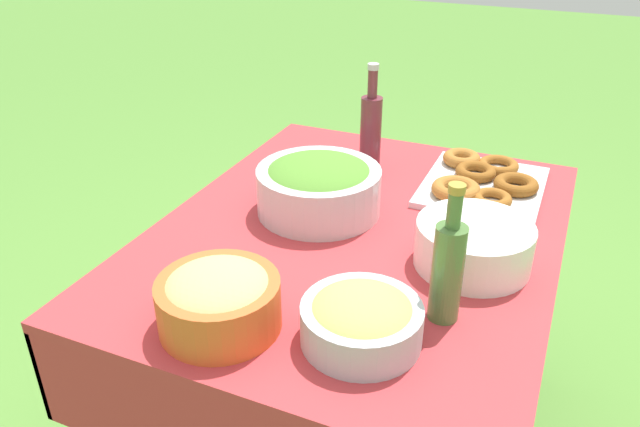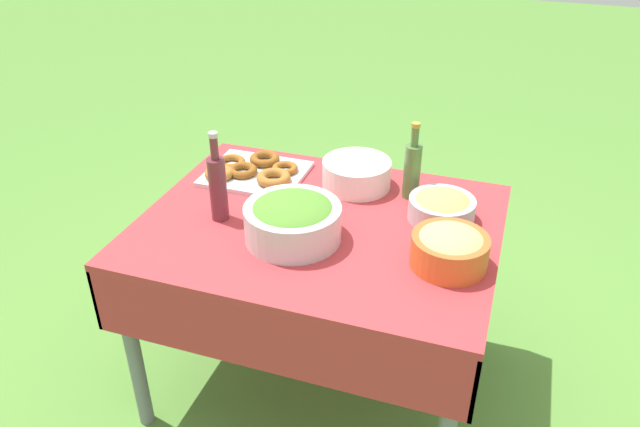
{
  "view_description": "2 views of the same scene",
  "coord_description": "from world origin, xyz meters",
  "px_view_note": "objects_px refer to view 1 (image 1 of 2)",
  "views": [
    {
      "loc": [
        -1.18,
        -0.42,
        1.42
      ],
      "look_at": [
        -0.06,
        0.07,
        0.75
      ],
      "focal_mm": 35.0,
      "sensor_mm": 36.0,
      "label": 1
    },
    {
      "loc": [
        -0.55,
        1.61,
        1.75
      ],
      "look_at": [
        -0.02,
        0.06,
        0.76
      ],
      "focal_mm": 35.0,
      "sensor_mm": 36.0,
      "label": 2
    }
  ],
  "objects_px": {
    "salad_bowl": "(319,186)",
    "wine_bottle": "(371,131)",
    "donut_platter": "(482,182)",
    "fruit_bowl": "(362,319)",
    "olive_oil_bottle": "(448,268)",
    "pasta_bowl": "(219,299)",
    "plate_stack": "(473,245)"
  },
  "relations": [
    {
      "from": "salad_bowl",
      "to": "wine_bottle",
      "type": "distance_m",
      "value": 0.27
    },
    {
      "from": "donut_platter",
      "to": "fruit_bowl",
      "type": "xyz_separation_m",
      "value": [
        -0.69,
        0.08,
        0.03
      ]
    },
    {
      "from": "donut_platter",
      "to": "olive_oil_bottle",
      "type": "xyz_separation_m",
      "value": [
        -0.57,
        -0.04,
        0.09
      ]
    },
    {
      "from": "salad_bowl",
      "to": "pasta_bowl",
      "type": "bearing_deg",
      "value": -178.43
    },
    {
      "from": "pasta_bowl",
      "to": "donut_platter",
      "type": "distance_m",
      "value": 0.82
    },
    {
      "from": "olive_oil_bottle",
      "to": "wine_bottle",
      "type": "height_order",
      "value": "wine_bottle"
    },
    {
      "from": "plate_stack",
      "to": "olive_oil_bottle",
      "type": "relative_size",
      "value": 0.89
    },
    {
      "from": "salad_bowl",
      "to": "plate_stack",
      "type": "relative_size",
      "value": 1.23
    },
    {
      "from": "salad_bowl",
      "to": "donut_platter",
      "type": "height_order",
      "value": "salad_bowl"
    },
    {
      "from": "olive_oil_bottle",
      "to": "fruit_bowl",
      "type": "relative_size",
      "value": 1.27
    },
    {
      "from": "olive_oil_bottle",
      "to": "fruit_bowl",
      "type": "xyz_separation_m",
      "value": [
        -0.12,
        0.12,
        -0.06
      ]
    },
    {
      "from": "olive_oil_bottle",
      "to": "donut_platter",
      "type": "bearing_deg",
      "value": 3.63
    },
    {
      "from": "plate_stack",
      "to": "olive_oil_bottle",
      "type": "height_order",
      "value": "olive_oil_bottle"
    },
    {
      "from": "olive_oil_bottle",
      "to": "wine_bottle",
      "type": "xyz_separation_m",
      "value": [
        0.55,
        0.34,
        0.01
      ]
    },
    {
      "from": "plate_stack",
      "to": "salad_bowl",
      "type": "bearing_deg",
      "value": 76.85
    },
    {
      "from": "fruit_bowl",
      "to": "plate_stack",
      "type": "bearing_deg",
      "value": -21.82
    },
    {
      "from": "plate_stack",
      "to": "olive_oil_bottle",
      "type": "distance_m",
      "value": 0.21
    },
    {
      "from": "salad_bowl",
      "to": "fruit_bowl",
      "type": "relative_size",
      "value": 1.4
    },
    {
      "from": "olive_oil_bottle",
      "to": "pasta_bowl",
      "type": "bearing_deg",
      "value": 117.2
    },
    {
      "from": "fruit_bowl",
      "to": "wine_bottle",
      "type": "bearing_deg",
      "value": 18.36
    },
    {
      "from": "fruit_bowl",
      "to": "olive_oil_bottle",
      "type": "bearing_deg",
      "value": -42.8
    },
    {
      "from": "salad_bowl",
      "to": "wine_bottle",
      "type": "relative_size",
      "value": 0.99
    },
    {
      "from": "pasta_bowl",
      "to": "wine_bottle",
      "type": "xyz_separation_m",
      "value": [
        0.74,
        -0.02,
        0.06
      ]
    },
    {
      "from": "salad_bowl",
      "to": "fruit_bowl",
      "type": "bearing_deg",
      "value": -147.68
    },
    {
      "from": "donut_platter",
      "to": "wine_bottle",
      "type": "distance_m",
      "value": 0.32
    },
    {
      "from": "pasta_bowl",
      "to": "plate_stack",
      "type": "bearing_deg",
      "value": -44.48
    },
    {
      "from": "salad_bowl",
      "to": "olive_oil_bottle",
      "type": "bearing_deg",
      "value": -127.41
    },
    {
      "from": "salad_bowl",
      "to": "fruit_bowl",
      "type": "height_order",
      "value": "salad_bowl"
    },
    {
      "from": "pasta_bowl",
      "to": "fruit_bowl",
      "type": "height_order",
      "value": "pasta_bowl"
    },
    {
      "from": "salad_bowl",
      "to": "donut_platter",
      "type": "distance_m",
      "value": 0.44
    },
    {
      "from": "wine_bottle",
      "to": "fruit_bowl",
      "type": "bearing_deg",
      "value": -161.64
    },
    {
      "from": "plate_stack",
      "to": "wine_bottle",
      "type": "height_order",
      "value": "wine_bottle"
    }
  ]
}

